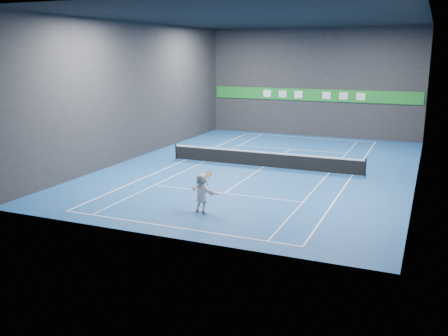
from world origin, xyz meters
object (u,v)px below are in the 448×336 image
at_px(tennis_racket, 209,175).
at_px(tennis_ball, 198,147).
at_px(player, 202,193).
at_px(tennis_net, 264,159).

bearing_deg(tennis_racket, tennis_ball, 175.48).
relative_size(player, tennis_ball, 29.49).
distance_m(player, tennis_ball, 2.08).
relative_size(tennis_ball, tennis_racket, 0.08).
relative_size(tennis_ball, tennis_net, 0.00).
bearing_deg(tennis_ball, player, -25.05).
height_order(tennis_ball, tennis_racket, tennis_ball).
bearing_deg(tennis_racket, player, -171.71).
xyz_separation_m(tennis_ball, tennis_racket, (0.52, -0.04, -1.22)).
relative_size(player, tennis_racket, 2.40).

